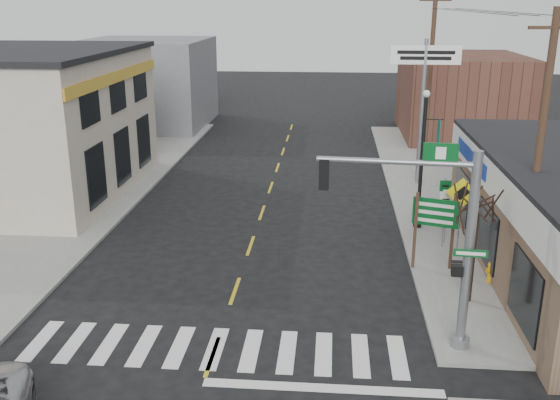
# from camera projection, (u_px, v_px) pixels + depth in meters

# --- Properties ---
(ground) EXTENTS (140.00, 140.00, 0.00)m
(ground) POSITION_uv_depth(u_px,v_px,m) (212.00, 356.00, 16.85)
(ground) COLOR black
(ground) RESTS_ON ground
(sidewalk_right) EXTENTS (6.00, 38.00, 0.13)m
(sidewalk_right) POSITION_uv_depth(u_px,v_px,m) (460.00, 210.00, 28.44)
(sidewalk_right) COLOR gray
(sidewalk_right) RESTS_ON ground
(sidewalk_left) EXTENTS (6.00, 38.00, 0.13)m
(sidewalk_left) POSITION_uv_depth(u_px,v_px,m) (78.00, 199.00, 29.89)
(sidewalk_left) COLOR gray
(sidewalk_left) RESTS_ON ground
(center_line) EXTENTS (0.12, 56.00, 0.01)m
(center_line) POSITION_uv_depth(u_px,v_px,m) (251.00, 246.00, 24.44)
(center_line) COLOR gold
(center_line) RESTS_ON ground
(crosswalk) EXTENTS (11.00, 2.20, 0.01)m
(crosswalk) POSITION_uv_depth(u_px,v_px,m) (215.00, 348.00, 17.23)
(crosswalk) COLOR silver
(crosswalk) RESTS_ON ground
(bldg_distant_right) EXTENTS (8.00, 10.00, 5.60)m
(bldg_distant_right) POSITION_uv_depth(u_px,v_px,m) (461.00, 96.00, 43.49)
(bldg_distant_right) COLOR brown
(bldg_distant_right) RESTS_ON ground
(bldg_distant_left) EXTENTS (9.00, 10.00, 6.40)m
(bldg_distant_left) POSITION_uv_depth(u_px,v_px,m) (147.00, 83.00, 47.11)
(bldg_distant_left) COLOR slate
(bldg_distant_left) RESTS_ON ground
(traffic_signal_pole) EXTENTS (4.47, 0.37, 5.66)m
(traffic_signal_pole) POSITION_uv_depth(u_px,v_px,m) (444.00, 230.00, 16.14)
(traffic_signal_pole) COLOR gray
(traffic_signal_pole) RESTS_ON sidewalk_right
(guide_sign) EXTENTS (1.59, 0.13, 2.78)m
(guide_sign) POSITION_uv_depth(u_px,v_px,m) (435.00, 220.00, 21.54)
(guide_sign) COLOR #462F20
(guide_sign) RESTS_ON sidewalk_right
(fire_hydrant) EXTENTS (0.23, 0.23, 0.74)m
(fire_hydrant) POSITION_uv_depth(u_px,v_px,m) (491.00, 271.00, 20.86)
(fire_hydrant) COLOR #E7A111
(fire_hydrant) RESTS_ON sidewalk_right
(ped_crossing_sign) EXTENTS (1.14, 0.08, 2.95)m
(ped_crossing_sign) POSITION_uv_depth(u_px,v_px,m) (461.00, 203.00, 22.76)
(ped_crossing_sign) COLOR gray
(ped_crossing_sign) RESTS_ON sidewalk_right
(lamp_post) EXTENTS (0.74, 0.58, 5.70)m
(lamp_post) POSITION_uv_depth(u_px,v_px,m) (424.00, 150.00, 25.10)
(lamp_post) COLOR black
(lamp_post) RESTS_ON sidewalk_right
(dance_center_sign) EXTENTS (3.42, 0.21, 7.27)m
(dance_center_sign) POSITION_uv_depth(u_px,v_px,m) (424.00, 77.00, 30.75)
(dance_center_sign) COLOR gray
(dance_center_sign) RESTS_ON sidewalk_right
(bare_tree) EXTENTS (2.20, 2.20, 4.40)m
(bare_tree) POSITION_uv_depth(u_px,v_px,m) (478.00, 196.00, 18.67)
(bare_tree) COLOR black
(bare_tree) RESTS_ON sidewalk_right
(shrub_front) EXTENTS (1.45, 1.45, 1.08)m
(shrub_front) POSITION_uv_depth(u_px,v_px,m) (558.00, 291.00, 19.12)
(shrub_front) COLOR #1E3613
(shrub_front) RESTS_ON sidewalk_right
(shrub_back) EXTENTS (1.01, 1.01, 0.76)m
(shrub_back) POSITION_uv_depth(u_px,v_px,m) (533.00, 233.00, 24.36)
(shrub_back) COLOR black
(shrub_back) RESTS_ON sidewalk_right
(utility_pole_near) EXTENTS (1.55, 0.23, 8.89)m
(utility_pole_near) POSITION_uv_depth(u_px,v_px,m) (538.00, 156.00, 18.82)
(utility_pole_near) COLOR #4A3522
(utility_pole_near) RESTS_ON sidewalk_right
(utility_pole_far) EXTENTS (1.68, 0.25, 9.68)m
(utility_pole_far) POSITION_uv_depth(u_px,v_px,m) (430.00, 78.00, 34.45)
(utility_pole_far) COLOR #3F321B
(utility_pole_far) RESTS_ON sidewalk_right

